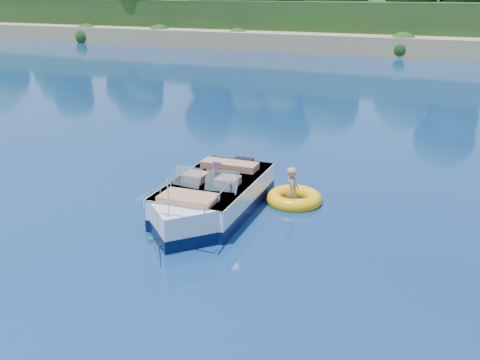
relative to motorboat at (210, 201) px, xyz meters
The scene contains 5 objects.
ground 1.79m from the motorboat, 147.68° to the right, with size 160.00×160.00×0.00m, color #0B1C4F.
shoreline 62.85m from the motorboat, 91.36° to the left, with size 170.00×59.00×6.00m.
motorboat is the anchor object (origin of this frame).
tow_tube 2.21m from the motorboat, 44.64° to the left, with size 1.40×1.40×0.37m.
boy 2.15m from the motorboat, 43.86° to the left, with size 0.48×0.32×1.32m, color tan.
Camera 1 is at (6.86, -9.35, 5.00)m, focal length 40.00 mm.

